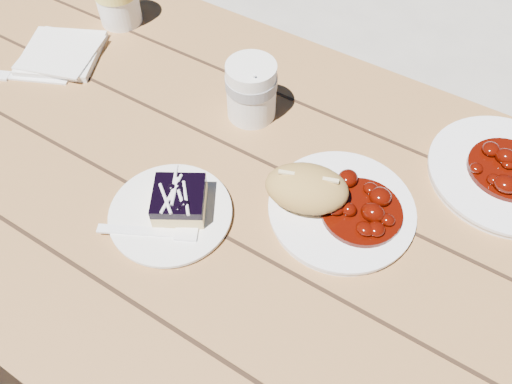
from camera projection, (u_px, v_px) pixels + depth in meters
The scene contains 13 objects.
ground at pixel (239, 344), 1.43m from camera, with size 60.00×60.00×0.00m, color #A5A095.
picnic_table at pixel (231, 238), 0.96m from camera, with size 2.00×1.55×0.75m.
main_plate at pixel (341, 210), 0.79m from camera, with size 0.23×0.23×0.02m, color white.
goulash_stew at pixel (363, 206), 0.76m from camera, with size 0.13×0.13×0.04m, color #460902, non-canonical shape.
bread_roll at pixel (307, 188), 0.76m from camera, with size 0.13×0.09×0.07m, color #AB8542.
dessert_plate at pixel (171, 214), 0.79m from camera, with size 0.19×0.19×0.01m, color white.
blueberry_cake at pixel (179, 200), 0.77m from camera, with size 0.11×0.11×0.05m.
fork_dessert at pixel (138, 231), 0.76m from camera, with size 0.03×0.16×0.01m, color white, non-canonical shape.
coffee_cup at pixel (251, 91), 0.89m from camera, with size 0.09×0.09×0.11m, color white.
napkin_stack at pixel (62, 53), 1.02m from camera, with size 0.15×0.15×0.01m, color white.
fork_table at pixel (37, 79), 0.98m from camera, with size 0.03×0.16×0.01m, color white, non-canonical shape.
second_plate at pixel (505, 174), 0.83m from camera, with size 0.25×0.25×0.02m, color white.
second_stew at pixel (512, 163), 0.81m from camera, with size 0.13×0.13×0.04m, color #460902, non-canonical shape.
Camera 1 is at (0.30, -0.40, 1.41)m, focal length 35.00 mm.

